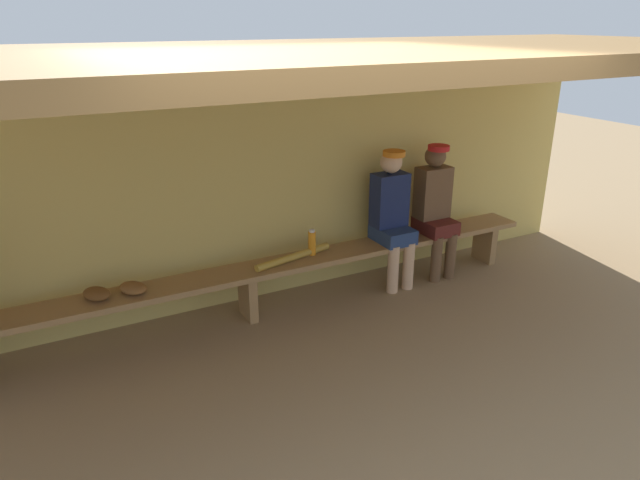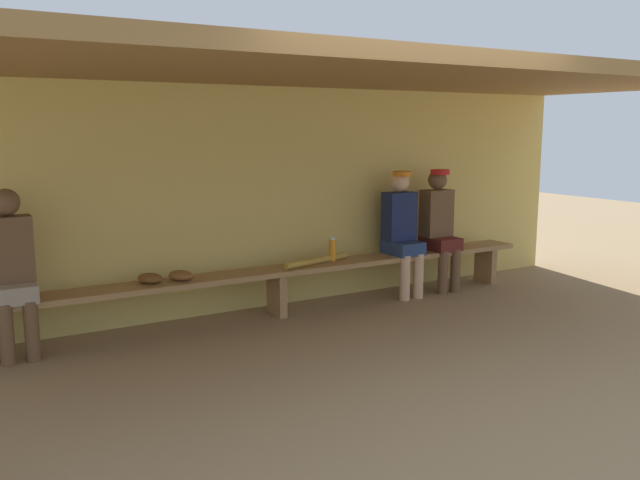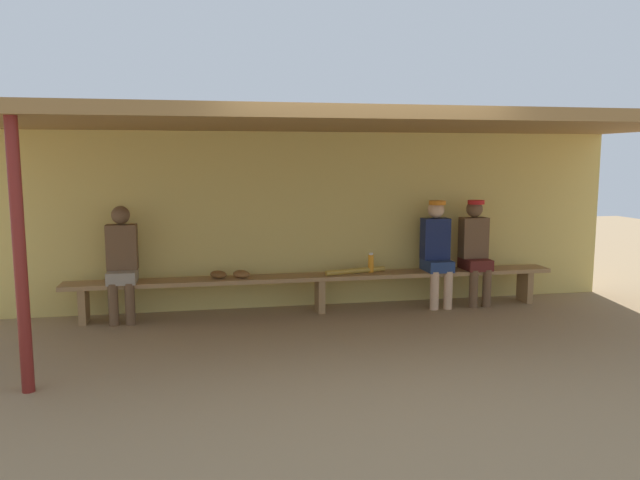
{
  "view_description": "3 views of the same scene",
  "coord_description": "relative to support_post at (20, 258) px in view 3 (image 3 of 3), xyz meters",
  "views": [
    {
      "loc": [
        -1.55,
        -2.76,
        2.5
      ],
      "look_at": [
        0.46,
        1.05,
        0.83
      ],
      "focal_mm": 32.23,
      "sensor_mm": 36.0,
      "label": 1
    },
    {
      "loc": [
        -2.82,
        -4.03,
        1.8
      ],
      "look_at": [
        0.35,
        1.32,
        0.74
      ],
      "focal_mm": 37.21,
      "sensor_mm": 36.0,
      "label": 2
    },
    {
      "loc": [
        -1.4,
        -5.63,
        1.87
      ],
      "look_at": [
        -0.05,
        1.29,
        0.92
      ],
      "focal_mm": 34.16,
      "sensor_mm": 36.0,
      "label": 3
    }
  ],
  "objects": [
    {
      "name": "baseball_bat",
      "position": [
        3.26,
        2.1,
        -0.61
      ],
      "size": [
        0.8,
        0.25,
        0.07
      ],
      "primitive_type": "cylinder",
      "rotation": [
        0.0,
        1.57,
        0.23
      ],
      "color": "#B28C33",
      "rests_on": "bench"
    },
    {
      "name": "support_post",
      "position": [
        0.0,
        0.0,
        0.0
      ],
      "size": [
        0.1,
        0.1,
        2.2
      ],
      "primitive_type": "cylinder",
      "color": "maroon",
      "rests_on": "ground"
    },
    {
      "name": "ground_plane",
      "position": [
        2.81,
        0.55,
        -1.1
      ],
      "size": [
        24.0,
        24.0,
        0.0
      ],
      "primitive_type": "plane",
      "color": "#937754"
    },
    {
      "name": "bench",
      "position": [
        2.81,
        2.1,
        -0.71
      ],
      "size": [
        6.0,
        0.36,
        0.46
      ],
      "color": "#9E7547",
      "rests_on": "ground"
    },
    {
      "name": "baseball_glove_dark_brown",
      "position": [
        1.59,
        2.12,
        -0.6
      ],
      "size": [
        0.27,
        0.29,
        0.09
      ],
      "primitive_type": "ellipsoid",
      "rotation": [
        0.0,
        0.0,
        5.28
      ],
      "color": "brown",
      "rests_on": "bench"
    },
    {
      "name": "water_bottle_green",
      "position": [
        3.47,
        2.14,
        -0.52
      ],
      "size": [
        0.07,
        0.07,
        0.24
      ],
      "color": "orange",
      "rests_on": "bench"
    },
    {
      "name": "dugout_roof",
      "position": [
        2.81,
        1.25,
        1.16
      ],
      "size": [
        8.0,
        2.8,
        0.12
      ],
      "primitive_type": "cube",
      "color": "olive",
      "rests_on": "back_wall"
    },
    {
      "name": "player_with_sunglasses",
      "position": [
        0.5,
        2.1,
        -0.37
      ],
      "size": [
        0.34,
        0.42,
        1.34
      ],
      "color": "gray",
      "rests_on": "ground"
    },
    {
      "name": "back_wall",
      "position": [
        2.81,
        2.55,
        0.0
      ],
      "size": [
        8.0,
        0.2,
        2.2
      ],
      "primitive_type": "cube",
      "color": "#D8BC60",
      "rests_on": "ground"
    },
    {
      "name": "player_rightmost",
      "position": [
        4.84,
        2.1,
        -0.35
      ],
      "size": [
        0.34,
        0.42,
        1.34
      ],
      "color": "#591E19",
      "rests_on": "ground"
    },
    {
      "name": "player_in_white",
      "position": [
        4.32,
        2.1,
        -0.35
      ],
      "size": [
        0.34,
        0.42,
        1.34
      ],
      "color": "navy",
      "rests_on": "ground"
    },
    {
      "name": "baseball_glove_worn",
      "position": [
        1.86,
        2.09,
        -0.6
      ],
      "size": [
        0.28,
        0.29,
        0.09
      ],
      "primitive_type": "ellipsoid",
      "rotation": [
        0.0,
        0.0,
        2.17
      ],
      "color": "brown",
      "rests_on": "bench"
    }
  ]
}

